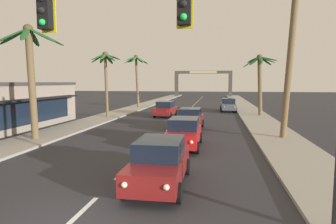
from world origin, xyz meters
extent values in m
cube|color=#9E998E|center=(7.80, 20.00, 0.07)|extent=(3.20, 110.00, 0.14)
cube|color=#9E998E|center=(-7.80, 20.00, 0.07)|extent=(3.20, 110.00, 0.14)
cube|color=silver|center=(0.00, 0.91, 0.00)|extent=(0.16, 2.00, 0.01)
cube|color=silver|center=(0.00, 4.69, 0.00)|extent=(0.16, 2.00, 0.01)
cube|color=silver|center=(0.00, 8.47, 0.00)|extent=(0.16, 2.00, 0.01)
cube|color=silver|center=(0.00, 12.25, 0.00)|extent=(0.16, 2.00, 0.01)
cube|color=silver|center=(0.00, 16.03, 0.00)|extent=(0.16, 2.00, 0.01)
cube|color=silver|center=(0.00, 19.81, 0.00)|extent=(0.16, 2.00, 0.01)
cube|color=silver|center=(0.00, 23.59, 0.00)|extent=(0.16, 2.00, 0.01)
cube|color=silver|center=(0.00, 27.37, 0.00)|extent=(0.16, 2.00, 0.01)
cube|color=silver|center=(0.00, 31.16, 0.00)|extent=(0.16, 2.00, 0.01)
cube|color=silver|center=(0.00, 34.94, 0.00)|extent=(0.16, 2.00, 0.01)
cube|color=silver|center=(0.00, 38.72, 0.00)|extent=(0.16, 2.00, 0.01)
cube|color=silver|center=(0.00, 42.50, 0.00)|extent=(0.16, 2.00, 0.01)
cube|color=silver|center=(0.00, 46.28, 0.00)|extent=(0.16, 2.00, 0.01)
cube|color=silver|center=(0.00, 50.06, 0.00)|extent=(0.16, 2.00, 0.01)
cube|color=silver|center=(0.00, 53.84, 0.00)|extent=(0.16, 2.00, 0.01)
cube|color=silver|center=(0.00, 57.62, 0.00)|extent=(0.16, 2.00, 0.01)
cube|color=silver|center=(0.00, 61.40, 0.00)|extent=(0.16, 2.00, 0.01)
cube|color=silver|center=(0.00, 65.19, 0.00)|extent=(0.16, 2.00, 0.01)
cube|color=silver|center=(0.00, 68.97, 0.00)|extent=(0.16, 2.00, 0.01)
cube|color=black|center=(2.99, 0.57, 5.58)|extent=(0.32, 0.26, 0.92)
sphere|color=black|center=(2.99, 0.43, 5.58)|extent=(0.17, 0.17, 0.17)
sphere|color=#1EE54C|center=(2.99, 0.43, 5.28)|extent=(0.17, 0.17, 0.17)
cube|color=yellow|center=(2.99, 0.73, 5.58)|extent=(0.42, 0.03, 1.04)
cube|color=black|center=(-0.70, 0.57, 5.58)|extent=(0.32, 0.26, 0.92)
sphere|color=black|center=(-0.70, 0.43, 5.58)|extent=(0.17, 0.17, 0.17)
sphere|color=#1EE54C|center=(-0.70, 0.43, 5.28)|extent=(0.17, 0.17, 0.17)
cube|color=yellow|center=(-0.70, 0.73, 5.58)|extent=(0.42, 0.03, 1.04)
cube|color=maroon|center=(1.79, 3.37, 0.68)|extent=(1.81, 4.32, 0.72)
cube|color=black|center=(1.79, 3.52, 1.36)|extent=(1.63, 2.22, 0.64)
cylinder|color=black|center=(2.67, 1.96, 0.32)|extent=(0.23, 0.64, 0.64)
cylinder|color=black|center=(0.94, 1.94, 0.32)|extent=(0.23, 0.64, 0.64)
cylinder|color=black|center=(2.63, 4.80, 0.32)|extent=(0.23, 0.64, 0.64)
cylinder|color=black|center=(0.91, 4.78, 0.32)|extent=(0.23, 0.64, 0.64)
sphere|color=#F9EFC6|center=(2.43, 1.21, 0.76)|extent=(0.18, 0.18, 0.18)
sphere|color=#F9EFC6|center=(1.19, 1.19, 0.76)|extent=(0.18, 0.18, 0.18)
cube|color=red|center=(2.42, 5.54, 0.78)|extent=(0.24, 0.06, 0.20)
cube|color=red|center=(1.10, 5.52, 0.78)|extent=(0.24, 0.06, 0.20)
cube|color=red|center=(1.94, 9.69, 0.68)|extent=(1.78, 4.31, 0.72)
cube|color=black|center=(1.93, 9.84, 1.36)|extent=(1.61, 2.21, 0.64)
cylinder|color=black|center=(2.80, 8.28, 0.32)|extent=(0.22, 0.64, 0.64)
cylinder|color=black|center=(1.08, 8.27, 0.32)|extent=(0.22, 0.64, 0.64)
cylinder|color=black|center=(2.79, 11.12, 0.32)|extent=(0.22, 0.64, 0.64)
cylinder|color=black|center=(1.07, 11.11, 0.32)|extent=(0.22, 0.64, 0.64)
sphere|color=#F9EFC6|center=(2.57, 7.53, 0.76)|extent=(0.18, 0.18, 0.18)
sphere|color=#F9EFC6|center=(1.33, 7.52, 0.76)|extent=(0.18, 0.18, 0.18)
cube|color=red|center=(2.58, 11.86, 0.78)|extent=(0.24, 0.06, 0.20)
cube|color=red|center=(1.26, 11.85, 0.78)|extent=(0.24, 0.06, 0.20)
cube|color=maroon|center=(1.68, 16.01, 0.68)|extent=(1.93, 4.37, 0.72)
cube|color=black|center=(1.69, 16.16, 1.36)|extent=(1.68, 2.26, 0.64)
cylinder|color=black|center=(2.49, 14.56, 0.32)|extent=(0.24, 0.65, 0.64)
cylinder|color=black|center=(0.76, 14.63, 0.32)|extent=(0.24, 0.65, 0.64)
cylinder|color=black|center=(2.60, 17.40, 0.32)|extent=(0.24, 0.65, 0.64)
cylinder|color=black|center=(0.87, 17.46, 0.32)|extent=(0.24, 0.65, 0.64)
sphere|color=#F9EFC6|center=(2.21, 13.82, 0.76)|extent=(0.18, 0.18, 0.18)
sphere|color=#F9EFC6|center=(0.98, 13.87, 0.76)|extent=(0.18, 0.18, 0.18)
cube|color=red|center=(2.42, 18.14, 0.78)|extent=(0.24, 0.07, 0.20)
cube|color=red|center=(1.10, 18.20, 0.78)|extent=(0.24, 0.07, 0.20)
cube|color=maroon|center=(-1.74, 24.26, 0.68)|extent=(1.99, 4.39, 0.72)
cube|color=black|center=(-1.74, 24.11, 1.36)|extent=(1.72, 2.28, 0.64)
cylinder|color=black|center=(-2.52, 25.73, 0.32)|extent=(0.25, 0.65, 0.64)
cylinder|color=black|center=(-0.80, 25.63, 0.32)|extent=(0.25, 0.65, 0.64)
cylinder|color=black|center=(-2.67, 22.89, 0.32)|extent=(0.25, 0.65, 0.64)
cylinder|color=black|center=(-0.95, 22.80, 0.32)|extent=(0.25, 0.65, 0.64)
sphere|color=#B2B2AD|center=(-2.24, 26.46, 0.76)|extent=(0.18, 0.18, 0.18)
sphere|color=#B2B2AD|center=(-1.00, 26.40, 0.76)|extent=(0.18, 0.18, 0.18)
cube|color=red|center=(-2.51, 22.14, 0.78)|extent=(0.24, 0.07, 0.20)
cube|color=red|center=(-1.19, 22.07, 0.78)|extent=(0.24, 0.07, 0.20)
cube|color=#4C515B|center=(5.15, 31.04, 0.68)|extent=(1.85, 4.34, 0.72)
cube|color=black|center=(5.15, 31.19, 1.36)|extent=(1.65, 2.23, 0.64)
cylinder|color=black|center=(6.04, 29.64, 0.32)|extent=(0.23, 0.64, 0.64)
cylinder|color=black|center=(4.32, 29.60, 0.32)|extent=(0.23, 0.64, 0.64)
cylinder|color=black|center=(5.98, 32.48, 0.32)|extent=(0.23, 0.64, 0.64)
cylinder|color=black|center=(4.26, 32.44, 0.32)|extent=(0.23, 0.64, 0.64)
sphere|color=#B2B2AD|center=(5.82, 28.88, 0.76)|extent=(0.18, 0.18, 0.18)
sphere|color=#B2B2AD|center=(4.58, 28.86, 0.76)|extent=(0.18, 0.18, 0.18)
cube|color=red|center=(5.76, 33.21, 0.78)|extent=(0.24, 0.07, 0.20)
cube|color=red|center=(4.44, 33.18, 0.78)|extent=(0.24, 0.07, 0.20)
cylinder|color=brown|center=(-7.74, 10.01, 3.47)|extent=(0.59, 0.43, 6.96)
ellipsoid|color=#1E5123|center=(-6.76, 9.79, 6.56)|extent=(2.25, 0.84, 1.10)
ellipsoid|color=#1E5123|center=(-7.07, 10.80, 6.59)|extent=(1.82, 1.90, 1.05)
ellipsoid|color=#1E5123|center=(-8.17, 11.05, 6.62)|extent=(1.10, 2.26, 0.99)
ellipsoid|color=#1E5123|center=(-8.90, 10.06, 6.58)|extent=(2.24, 0.51, 1.07)
ellipsoid|color=#1E5123|center=(-8.45, 9.20, 6.47)|extent=(1.63, 1.92, 1.28)
ellipsoid|color=#1E5123|center=(-7.36, 9.04, 6.53)|extent=(1.30, 2.15, 1.16)
sphere|color=#4C4223|center=(-7.82, 10.01, 7.00)|extent=(0.60, 0.60, 0.60)
cylinder|color=brown|center=(-7.53, 21.91, 3.25)|extent=(0.40, 0.29, 6.49)
ellipsoid|color=#236028|center=(-6.82, 22.05, 6.29)|extent=(1.66, 0.69, 0.73)
ellipsoid|color=#236028|center=(-7.01, 22.47, 6.35)|extent=(1.46, 1.44, 0.62)
ellipsoid|color=#236028|center=(-7.46, 22.59, 6.13)|extent=(0.67, 1.53, 1.04)
ellipsoid|color=#236028|center=(-8.09, 22.43, 6.17)|extent=(1.34, 1.38, 0.96)
ellipsoid|color=#236028|center=(-8.36, 22.12, 6.34)|extent=(1.69, 0.82, 0.64)
ellipsoid|color=#236028|center=(-8.28, 21.75, 6.15)|extent=(1.55, 0.72, 1.01)
ellipsoid|color=#236028|center=(-8.12, 21.35, 6.25)|extent=(1.40, 1.42, 0.81)
ellipsoid|color=#236028|center=(-7.50, 21.14, 6.26)|extent=(0.58, 1.64, 0.78)
ellipsoid|color=#236028|center=(-6.94, 21.54, 6.20)|extent=(1.55, 1.11, 0.91)
sphere|color=#4C4223|center=(-7.59, 21.91, 6.54)|extent=(0.60, 0.60, 0.60)
cylinder|color=brown|center=(-7.60, 33.80, 3.63)|extent=(0.61, 0.33, 7.26)
ellipsoid|color=#2D702D|center=(-6.89, 34.01, 6.85)|extent=(1.88, 0.82, 1.13)
ellipsoid|color=#2D702D|center=(-6.98, 34.21, 6.82)|extent=(1.78, 1.20, 1.19)
ellipsoid|color=#2D702D|center=(-7.52, 34.72, 6.98)|extent=(0.86, 1.98, 0.88)
ellipsoid|color=#2D702D|center=(-8.40, 34.51, 7.02)|extent=(1.63, 1.72, 0.79)
ellipsoid|color=#2D702D|center=(-8.53, 34.32, 6.96)|extent=(1.84, 1.39, 0.90)
ellipsoid|color=#2D702D|center=(-8.52, 33.38, 6.84)|extent=(1.79, 1.24, 1.13)
ellipsoid|color=#2D702D|center=(-8.22, 32.96, 7.03)|extent=(1.32, 1.92, 0.77)
ellipsoid|color=#2D702D|center=(-7.75, 32.88, 6.93)|extent=(0.41, 1.91, 0.97)
ellipsoid|color=#2D702D|center=(-6.99, 33.33, 6.86)|extent=(1.78, 1.32, 1.10)
sphere|color=#4C4223|center=(-7.75, 33.80, 7.30)|extent=(0.60, 0.60, 0.60)
cylinder|color=brown|center=(8.29, 13.13, 4.94)|extent=(0.87, 0.40, 9.90)
cylinder|color=brown|center=(8.30, 26.20, 3.18)|extent=(0.70, 0.42, 6.36)
ellipsoid|color=#1E5123|center=(9.15, 26.43, 6.24)|extent=(2.08, 0.85, 0.56)
ellipsoid|color=#1E5123|center=(8.89, 26.79, 6.03)|extent=(1.75, 1.53, 0.98)
ellipsoid|color=#1E5123|center=(8.39, 27.14, 6.08)|extent=(0.84, 2.01, 0.88)
ellipsoid|color=#1E5123|center=(7.62, 27.04, 6.19)|extent=(1.44, 1.92, 0.65)
ellipsoid|color=#1E5123|center=(7.30, 26.22, 5.89)|extent=(1.80, 0.44, 1.25)
ellipsoid|color=#1E5123|center=(7.59, 25.50, 5.96)|extent=(1.49, 1.71, 1.10)
ellipsoid|color=#1E5123|center=(8.16, 25.24, 6.08)|extent=(0.41, 1.97, 0.87)
ellipsoid|color=#1E5123|center=(8.87, 25.55, 6.07)|extent=(1.71, 1.63, 0.88)
sphere|color=#4C4223|center=(8.16, 26.20, 6.40)|extent=(0.60, 0.60, 0.60)
cube|color=black|center=(-10.01, 12.60, 2.44)|extent=(1.00, 13.85, 0.12)
cube|color=black|center=(-10.44, 12.60, 1.40)|extent=(0.06, 13.03, 1.80)
cube|color=#423D38|center=(-6.87, 68.69, 2.96)|extent=(0.90, 0.90, 5.91)
cube|color=#423D38|center=(6.87, 68.69, 2.96)|extent=(0.90, 0.90, 5.91)
cube|color=#423D38|center=(0.00, 68.69, 6.26)|extent=(14.64, 0.60, 0.70)
cube|color=tan|center=(0.00, 68.37, 6.26)|extent=(6.87, 0.08, 0.56)
camera|label=1|loc=(3.83, -6.63, 3.73)|focal=31.07mm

